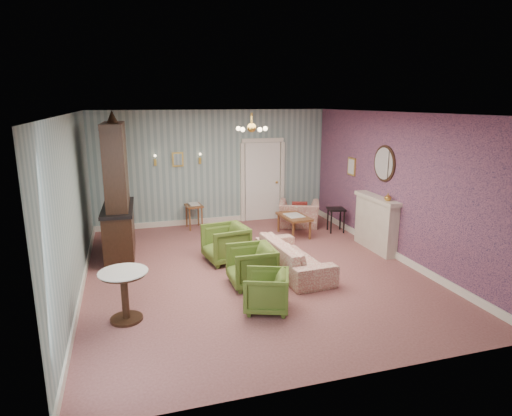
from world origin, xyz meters
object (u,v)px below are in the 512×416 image
object	(u,v)px
olive_chair_a	(266,289)
coffee_table	(294,225)
fireplace	(376,223)
sofa_chintz	(294,251)
dresser	(116,187)
side_table_black	(336,220)
olive_chair_b	(251,264)
pedestal_table	(125,296)
wingback_chair	(299,210)
olive_chair_c	(226,242)

from	to	relation	value
olive_chair_a	coffee_table	distance (m)	3.89
fireplace	sofa_chintz	bearing A→B (deg)	-162.86
dresser	side_table_black	world-z (taller)	dresser
olive_chair_b	side_table_black	size ratio (longest dim) A/B	1.30
dresser	fireplace	xyz separation A→B (m)	(5.22, -1.16, -0.85)
pedestal_table	sofa_chintz	bearing A→B (deg)	19.68
olive_chair_b	sofa_chintz	world-z (taller)	sofa_chintz
olive_chair_b	coffee_table	bearing A→B (deg)	144.58
sofa_chintz	dresser	bearing A→B (deg)	55.80
olive_chair_b	fireplace	xyz separation A→B (m)	(3.06, 1.05, 0.20)
fireplace	pedestal_table	xyz separation A→B (m)	(-5.15, -1.74, -0.20)
pedestal_table	wingback_chair	bearing A→B (deg)	42.24
sofa_chintz	wingback_chair	xyz separation A→B (m)	(1.25, 2.80, 0.04)
olive_chair_a	sofa_chintz	world-z (taller)	sofa_chintz
coffee_table	olive_chair_b	bearing A→B (deg)	-125.43
fireplace	coffee_table	world-z (taller)	fireplace
sofa_chintz	side_table_black	distance (m)	2.82
coffee_table	pedestal_table	world-z (taller)	pedestal_table
side_table_black	coffee_table	bearing A→B (deg)	178.84
dresser	side_table_black	xyz separation A→B (m)	(5.01, 0.26, -1.14)
olive_chair_b	coffee_table	world-z (taller)	olive_chair_b
olive_chair_b	olive_chair_c	xyz separation A→B (m)	(-0.16, 1.26, 0.02)
olive_chair_c	olive_chair_a	bearing A→B (deg)	-5.68
coffee_table	dresser	bearing A→B (deg)	-175.96
side_table_black	sofa_chintz	bearing A→B (deg)	-132.78
fireplace	pedestal_table	world-z (taller)	fireplace
olive_chair_b	side_table_black	xyz separation A→B (m)	(2.85, 2.46, -0.09)
olive_chair_b	wingback_chair	bearing A→B (deg)	145.63
olive_chair_b	side_table_black	world-z (taller)	olive_chair_b
olive_chair_a	dresser	size ratio (longest dim) A/B	0.23
dresser	fireplace	world-z (taller)	dresser
dresser	sofa_chintz	bearing A→B (deg)	-28.07
olive_chair_c	pedestal_table	xyz separation A→B (m)	(-1.93, -1.96, -0.02)
wingback_chair	coffee_table	size ratio (longest dim) A/B	1.02
olive_chair_a	sofa_chintz	size ratio (longest dim) A/B	0.34
olive_chair_a	side_table_black	xyz separation A→B (m)	(2.89, 3.42, -0.04)
olive_chair_a	olive_chair_c	distance (m)	2.23
wingback_chair	olive_chair_b	bearing A→B (deg)	78.59
fireplace	pedestal_table	distance (m)	5.44
fireplace	dresser	bearing A→B (deg)	167.47
olive_chair_b	fireplace	bearing A→B (deg)	108.89
olive_chair_c	sofa_chintz	distance (m)	1.40
sofa_chintz	pedestal_table	xyz separation A→B (m)	(-3.02, -1.08, -0.01)
sofa_chintz	coffee_table	bearing A→B (deg)	-25.49
pedestal_table	coffee_table	bearing A→B (deg)	39.45
fireplace	side_table_black	world-z (taller)	fireplace
olive_chair_b	dresser	bearing A→B (deg)	-135.60
coffee_table	wingback_chair	bearing A→B (deg)	59.52
olive_chair_b	sofa_chintz	distance (m)	1.01
olive_chair_a	wingback_chair	xyz separation A→B (m)	(2.23, 4.15, 0.09)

